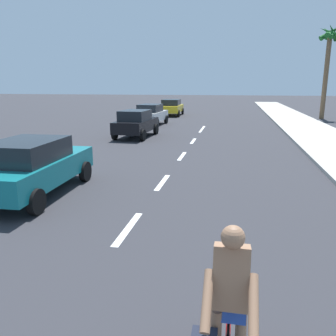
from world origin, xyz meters
name	(u,v)px	position (x,y,z in m)	size (l,w,h in m)	color
ground_plane	(191,144)	(0.00, 20.00, 0.00)	(160.00, 160.00, 0.00)	#2D2D33
sidewalk_strip	(327,141)	(7.11, 22.00, 0.07)	(3.60, 80.00, 0.14)	#B2ADA3
lane_stripe_2	(128,228)	(0.00, 9.01, 0.00)	(0.16, 1.80, 0.01)	white
lane_stripe_3	(162,182)	(0.00, 12.66, 0.00)	(0.16, 1.80, 0.01)	white
lane_stripe_4	(182,156)	(0.00, 16.82, 0.00)	(0.16, 1.80, 0.01)	white
lane_stripe_5	(193,141)	(0.00, 20.94, 0.00)	(0.16, 1.80, 0.01)	white
lane_stripe_6	(201,131)	(0.00, 25.29, 0.00)	(0.16, 1.80, 0.01)	white
lane_stripe_7	(203,128)	(0.00, 26.97, 0.00)	(0.16, 1.80, 0.01)	white
cyclist	(224,325)	(2.14, 5.22, 0.83)	(0.62, 1.71, 1.82)	black
parked_car_teal	(31,166)	(-3.33, 10.79, 0.84)	(2.10, 4.40, 1.57)	#14727A
parked_car_black	(136,123)	(-3.46, 21.74, 0.84)	(1.98, 3.98, 1.57)	black
parked_car_white	(151,114)	(-4.03, 27.75, 0.84)	(2.02, 4.05, 1.57)	white
parked_car_yellow	(171,107)	(-3.94, 35.95, 0.84)	(2.05, 4.33, 1.57)	gold
palm_tree_distant	(329,48)	(9.79, 35.30, 6.01)	(1.84, 1.82, 8.03)	brown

